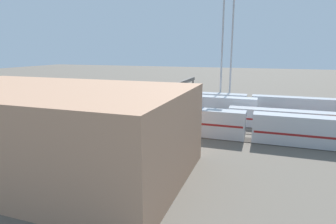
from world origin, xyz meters
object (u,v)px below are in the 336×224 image
train_on_track_4 (326,133)px  signal_gantry (180,88)px  maintenance_shed (45,129)px  light_mast_0 (232,36)px  train_on_track_1 (116,101)px  train_on_track_0 (200,102)px  light_mast_2 (223,32)px

train_on_track_4 → signal_gantry: signal_gantry is taller
train_on_track_4 → maintenance_shed: 42.77m
light_mast_0 → signal_gantry: 19.68m
train_on_track_1 → train_on_track_0: same height
train_on_track_1 → light_mast_2: 32.38m
light_mast_2 → light_mast_0: bearing=-174.8°
train_on_track_4 → maintenance_shed: maintenance_shed is taller
train_on_track_0 → signal_gantry: signal_gantry is taller
light_mast_0 → signal_gantry: bearing=53.0°
train_on_track_4 → train_on_track_0: same height
train_on_track_1 → signal_gantry: size_ratio=2.86×
light_mast_2 → signal_gantry: 19.05m
train_on_track_4 → light_mast_2: (20.61, -22.43, 17.32)m
train_on_track_4 → train_on_track_0: bearing=-38.3°
train_on_track_4 → light_mast_0: light_mast_0 is taller
light_mast_0 → maintenance_shed: size_ratio=0.81×
train_on_track_0 → train_on_track_4: bearing=141.7°
signal_gantry → maintenance_shed: bearing=73.5°
maintenance_shed → train_on_track_4: bearing=-150.3°
light_mast_2 → train_on_track_0: bearing=27.3°
train_on_track_4 → light_mast_0: 33.47m
train_on_track_0 → signal_gantry: (2.51, 10.00, 4.80)m
light_mast_0 → light_mast_2: bearing=5.2°
train_on_track_0 → light_mast_2: bearing=-152.7°
train_on_track_1 → maintenance_shed: (-9.88, 36.17, 2.96)m
train_on_track_4 → signal_gantry: (27.83, -10.00, 4.82)m
train_on_track_4 → train_on_track_0: (25.32, -20.00, 0.02)m
train_on_track_4 → light_mast_0: (18.30, -22.64, 16.51)m
train_on_track_1 → maintenance_shed: size_ratio=1.91×
train_on_track_4 → train_on_track_0: 32.27m
train_on_track_4 → maintenance_shed: bearing=29.7°
train_on_track_4 → light_mast_2: 35.05m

